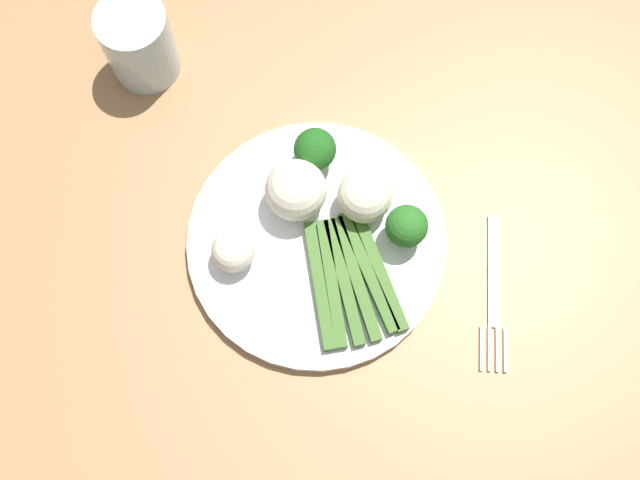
{
  "coord_description": "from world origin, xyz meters",
  "views": [
    {
      "loc": [
        -0.09,
        0.21,
        1.53
      ],
      "look_at": [
        -0.0,
        -0.02,
        0.77
      ],
      "focal_mm": 43.56,
      "sensor_mm": 36.0,
      "label": 1
    }
  ],
  "objects_px": {
    "plate": "(320,244)",
    "fork": "(493,295)",
    "cauliflower_back": "(233,251)",
    "asparagus_bundle": "(350,279)",
    "cauliflower_edge": "(296,190)",
    "cauliflower_near_fork": "(365,196)",
    "broccoli_outer_edge": "(407,226)",
    "water_glass": "(139,43)",
    "broccoli_front_left": "(315,150)",
    "dining_table": "(312,283)"
  },
  "relations": [
    {
      "from": "dining_table",
      "to": "cauliflower_back",
      "type": "bearing_deg",
      "value": 21.92
    },
    {
      "from": "dining_table",
      "to": "cauliflower_edge",
      "type": "bearing_deg",
      "value": -55.67
    },
    {
      "from": "asparagus_bundle",
      "to": "water_glass",
      "type": "distance_m",
      "value": 0.34
    },
    {
      "from": "asparagus_bundle",
      "to": "fork",
      "type": "distance_m",
      "value": 0.15
    },
    {
      "from": "asparagus_bundle",
      "to": "fork",
      "type": "height_order",
      "value": "asparagus_bundle"
    },
    {
      "from": "cauliflower_near_fork",
      "to": "cauliflower_back",
      "type": "xyz_separation_m",
      "value": [
        0.11,
        0.1,
        -0.01
      ]
    },
    {
      "from": "plate",
      "to": "cauliflower_back",
      "type": "relative_size",
      "value": 6.1
    },
    {
      "from": "broccoli_front_left",
      "to": "water_glass",
      "type": "bearing_deg",
      "value": -13.47
    },
    {
      "from": "plate",
      "to": "asparagus_bundle",
      "type": "height_order",
      "value": "asparagus_bundle"
    },
    {
      "from": "asparagus_bundle",
      "to": "broccoli_front_left",
      "type": "distance_m",
      "value": 0.14
    },
    {
      "from": "plate",
      "to": "fork",
      "type": "xyz_separation_m",
      "value": [
        -0.19,
        -0.01,
        -0.01
      ]
    },
    {
      "from": "dining_table",
      "to": "water_glass",
      "type": "bearing_deg",
      "value": -31.01
    },
    {
      "from": "cauliflower_near_fork",
      "to": "fork",
      "type": "relative_size",
      "value": 0.34
    },
    {
      "from": "broccoli_outer_edge",
      "to": "cauliflower_edge",
      "type": "relative_size",
      "value": 0.84
    },
    {
      "from": "broccoli_front_left",
      "to": "cauliflower_near_fork",
      "type": "relative_size",
      "value": 0.97
    },
    {
      "from": "broccoli_front_left",
      "to": "fork",
      "type": "height_order",
      "value": "broccoli_front_left"
    },
    {
      "from": "cauliflower_back",
      "to": "fork",
      "type": "xyz_separation_m",
      "value": [
        -0.26,
        -0.06,
        -0.04
      ]
    },
    {
      "from": "asparagus_bundle",
      "to": "cauliflower_back",
      "type": "distance_m",
      "value": 0.12
    },
    {
      "from": "broccoli_outer_edge",
      "to": "water_glass",
      "type": "relative_size",
      "value": 0.57
    },
    {
      "from": "broccoli_front_left",
      "to": "broccoli_outer_edge",
      "type": "height_order",
      "value": "broccoli_front_left"
    },
    {
      "from": "cauliflower_edge",
      "to": "cauliflower_near_fork",
      "type": "relative_size",
      "value": 1.13
    },
    {
      "from": "broccoli_front_left",
      "to": "cauliflower_back",
      "type": "distance_m",
      "value": 0.13
    },
    {
      "from": "asparagus_bundle",
      "to": "cauliflower_edge",
      "type": "distance_m",
      "value": 0.11
    },
    {
      "from": "broccoli_outer_edge",
      "to": "fork",
      "type": "height_order",
      "value": "broccoli_outer_edge"
    },
    {
      "from": "asparagus_bundle",
      "to": "cauliflower_edge",
      "type": "xyz_separation_m",
      "value": [
        0.08,
        -0.06,
        0.03
      ]
    },
    {
      "from": "broccoli_outer_edge",
      "to": "water_glass",
      "type": "bearing_deg",
      "value": -16.66
    },
    {
      "from": "asparagus_bundle",
      "to": "broccoli_front_left",
      "type": "height_order",
      "value": "broccoli_front_left"
    },
    {
      "from": "asparagus_bundle",
      "to": "plate",
      "type": "bearing_deg",
      "value": -158.88
    },
    {
      "from": "dining_table",
      "to": "cauliflower_back",
      "type": "relative_size",
      "value": 26.17
    },
    {
      "from": "plate",
      "to": "broccoli_front_left",
      "type": "relative_size",
      "value": 4.95
    },
    {
      "from": "broccoli_front_left",
      "to": "fork",
      "type": "relative_size",
      "value": 0.33
    },
    {
      "from": "cauliflower_edge",
      "to": "cauliflower_near_fork",
      "type": "height_order",
      "value": "cauliflower_edge"
    },
    {
      "from": "plate",
      "to": "broccoli_outer_edge",
      "type": "bearing_deg",
      "value": -156.2
    },
    {
      "from": "broccoli_front_left",
      "to": "cauliflower_near_fork",
      "type": "height_order",
      "value": "cauliflower_near_fork"
    },
    {
      "from": "cauliflower_back",
      "to": "cauliflower_near_fork",
      "type": "bearing_deg",
      "value": -137.14
    },
    {
      "from": "water_glass",
      "to": "asparagus_bundle",
      "type": "bearing_deg",
      "value": 151.18
    },
    {
      "from": "broccoli_outer_edge",
      "to": "asparagus_bundle",
      "type": "bearing_deg",
      "value": 59.83
    },
    {
      "from": "asparagus_bundle",
      "to": "cauliflower_edge",
      "type": "height_order",
      "value": "cauliflower_edge"
    },
    {
      "from": "dining_table",
      "to": "cauliflower_back",
      "type": "distance_m",
      "value": 0.16
    },
    {
      "from": "cauliflower_back",
      "to": "broccoli_outer_edge",
      "type": "bearing_deg",
      "value": -152.67
    },
    {
      "from": "broccoli_outer_edge",
      "to": "cauliflower_near_fork",
      "type": "bearing_deg",
      "value": -19.25
    },
    {
      "from": "cauliflower_back",
      "to": "asparagus_bundle",
      "type": "bearing_deg",
      "value": -172.09
    },
    {
      "from": "plate",
      "to": "dining_table",
      "type": "bearing_deg",
      "value": 76.09
    },
    {
      "from": "plate",
      "to": "fork",
      "type": "distance_m",
      "value": 0.19
    },
    {
      "from": "asparagus_bundle",
      "to": "broccoli_outer_edge",
      "type": "distance_m",
      "value": 0.08
    },
    {
      "from": "cauliflower_near_fork",
      "to": "cauliflower_back",
      "type": "distance_m",
      "value": 0.14
    },
    {
      "from": "asparagus_bundle",
      "to": "cauliflower_near_fork",
      "type": "bearing_deg",
      "value": 154.54
    },
    {
      "from": "cauliflower_near_fork",
      "to": "water_glass",
      "type": "distance_m",
      "value": 0.3
    },
    {
      "from": "dining_table",
      "to": "broccoli_front_left",
      "type": "xyz_separation_m",
      "value": [
        0.03,
        -0.1,
        0.15
      ]
    },
    {
      "from": "dining_table",
      "to": "plate",
      "type": "bearing_deg",
      "value": -103.91
    }
  ]
}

